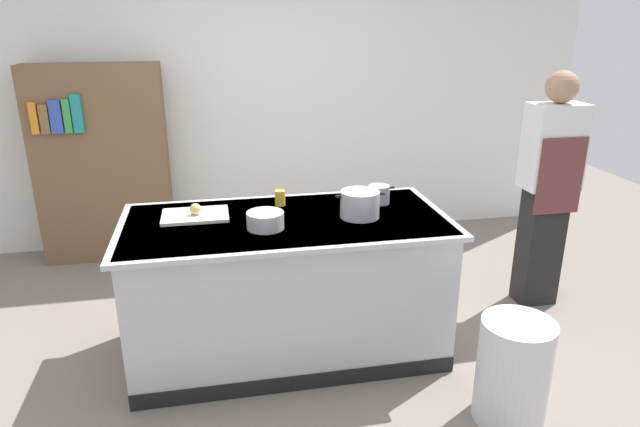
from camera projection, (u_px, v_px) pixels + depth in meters
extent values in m
plane|color=slate|center=(289.00, 347.00, 3.67)|extent=(10.00, 10.00, 0.00)
cube|color=white|center=(253.00, 81.00, 5.10)|extent=(6.40, 0.12, 3.00)
cube|color=#B7BABF|center=(287.00, 286.00, 3.51)|extent=(1.90, 0.90, 0.90)
cube|color=#B7BABF|center=(286.00, 222.00, 3.37)|extent=(1.98, 0.98, 0.03)
cube|color=black|center=(300.00, 383.00, 3.23)|extent=(1.90, 0.01, 0.10)
cube|color=silver|center=(195.00, 215.00, 3.40)|extent=(0.40, 0.28, 0.02)
sphere|color=tan|center=(195.00, 209.00, 3.37)|extent=(0.07, 0.07, 0.07)
cylinder|color=#B7BABF|center=(360.00, 204.00, 3.38)|extent=(0.24, 0.24, 0.16)
cube|color=black|center=(338.00, 196.00, 3.33)|extent=(0.04, 0.02, 0.01)
cube|color=black|center=(381.00, 194.00, 3.38)|extent=(0.04, 0.02, 0.01)
cylinder|color=#99999E|center=(379.00, 194.00, 3.64)|extent=(0.14, 0.14, 0.12)
cube|color=black|center=(366.00, 189.00, 3.61)|extent=(0.04, 0.02, 0.01)
cube|color=black|center=(392.00, 188.00, 3.64)|extent=(0.04, 0.02, 0.01)
cylinder|color=#B7BABF|center=(265.00, 220.00, 3.21)|extent=(0.22, 0.22, 0.10)
cylinder|color=yellow|center=(280.00, 198.00, 3.60)|extent=(0.07, 0.07, 0.10)
cylinder|color=silver|center=(513.00, 371.00, 2.93)|extent=(0.38, 0.38, 0.59)
cube|color=black|center=(539.00, 246.00, 4.13)|extent=(0.28, 0.20, 0.90)
cube|color=silver|center=(554.00, 147.00, 3.88)|extent=(0.38, 0.24, 0.60)
sphere|color=#A87A5B|center=(562.00, 87.00, 3.74)|extent=(0.22, 0.22, 0.22)
cube|color=brown|center=(561.00, 176.00, 3.82)|extent=(0.34, 0.02, 0.54)
cube|color=brown|center=(103.00, 165.00, 4.80)|extent=(1.10, 0.28, 1.70)
cube|color=orange|center=(34.00, 118.00, 4.42)|extent=(0.06, 0.03, 0.25)
cube|color=brown|center=(44.00, 119.00, 4.44)|extent=(0.07, 0.03, 0.23)
cube|color=#3351B7|center=(56.00, 117.00, 4.45)|extent=(0.09, 0.03, 0.27)
cube|color=green|center=(67.00, 116.00, 4.46)|extent=(0.06, 0.03, 0.27)
cube|color=teal|center=(77.00, 114.00, 4.47)|extent=(0.08, 0.03, 0.31)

